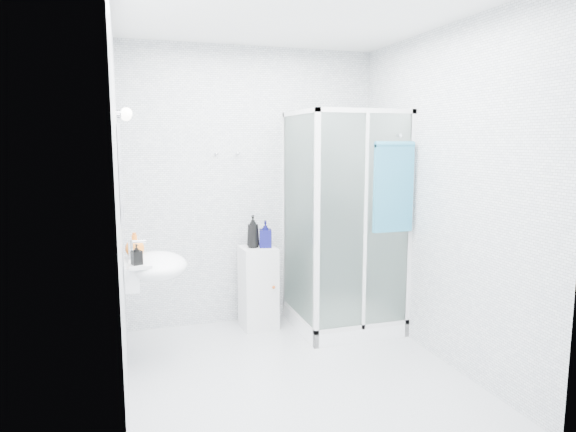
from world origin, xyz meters
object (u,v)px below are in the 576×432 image
object	(u,v)px
hand_towel	(394,185)
soap_dispenser_orange	(135,244)
shampoo_bottle_b	(265,234)
wall_basin	(153,267)
shower_enclosure	(338,283)
storage_cabinet	(258,287)
shampoo_bottle_a	(253,231)
soap_dispenser_black	(137,254)

from	to	relation	value
hand_towel	soap_dispenser_orange	distance (m)	2.14
shampoo_bottle_b	wall_basin	bearing A→B (deg)	-150.36
shower_enclosure	storage_cabinet	size ratio (longest dim) A/B	2.62
wall_basin	storage_cabinet	distance (m)	1.22
shower_enclosure	storage_cabinet	world-z (taller)	shower_enclosure
shower_enclosure	soap_dispenser_orange	bearing A→B (deg)	-173.33
wall_basin	shampoo_bottle_a	world-z (taller)	shampoo_bottle_a
storage_cabinet	shampoo_bottle_b	distance (m)	0.51
storage_cabinet	shampoo_bottle_b	xyz separation A→B (m)	(0.07, -0.01, 0.50)
wall_basin	soap_dispenser_black	size ratio (longest dim) A/B	3.77
wall_basin	hand_towel	bearing A→B (deg)	-2.47
shower_enclosure	soap_dispenser_black	world-z (taller)	shower_enclosure
storage_cabinet	soap_dispenser_black	xyz separation A→B (m)	(-1.09, -0.78, 0.55)
shampoo_bottle_a	shampoo_bottle_b	size ratio (longest dim) A/B	1.22
shampoo_bottle_a	shower_enclosure	bearing A→B (deg)	-22.21
shampoo_bottle_a	soap_dispenser_orange	size ratio (longest dim) A/B	1.65
wall_basin	storage_cabinet	size ratio (longest dim) A/B	0.73
hand_towel	shampoo_bottle_a	distance (m)	1.33
shampoo_bottle_a	shampoo_bottle_b	bearing A→B (deg)	-11.80
shower_enclosure	shampoo_bottle_b	distance (m)	0.81
shampoo_bottle_b	soap_dispenser_orange	bearing A→B (deg)	-157.44
storage_cabinet	wall_basin	bearing A→B (deg)	-150.60
shampoo_bottle_a	soap_dispenser_black	size ratio (longest dim) A/B	2.02
shower_enclosure	soap_dispenser_orange	xyz separation A→B (m)	(-1.78, -0.21, 0.51)
storage_cabinet	hand_towel	distance (m)	1.56
shower_enclosure	shampoo_bottle_a	bearing A→B (deg)	157.79
shower_enclosure	soap_dispenser_black	size ratio (longest dim) A/B	13.47
shower_enclosure	wall_basin	world-z (taller)	shower_enclosure
shower_enclosure	soap_dispenser_orange	distance (m)	1.86
soap_dispenser_orange	soap_dispenser_black	xyz separation A→B (m)	(0.01, -0.29, -0.02)
shampoo_bottle_b	soap_dispenser_orange	size ratio (longest dim) A/B	1.35
wall_basin	soap_dispenser_black	world-z (taller)	soap_dispenser_black
wall_basin	shampoo_bottle_b	xyz separation A→B (m)	(1.04, 0.59, 0.09)
wall_basin	shampoo_bottle_b	world-z (taller)	same
wall_basin	hand_towel	distance (m)	2.05
wall_basin	shampoo_bottle_a	bearing A→B (deg)	33.52
wall_basin	shampoo_bottle_b	distance (m)	1.20
hand_towel	shower_enclosure	bearing A→B (deg)	127.95
shower_enclosure	wall_basin	xyz separation A→B (m)	(-1.66, -0.32, 0.35)
wall_basin	shampoo_bottle_b	bearing A→B (deg)	29.64
storage_cabinet	hand_towel	xyz separation A→B (m)	(1.00, -0.69, 0.99)
shower_enclosure	hand_towel	world-z (taller)	shower_enclosure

